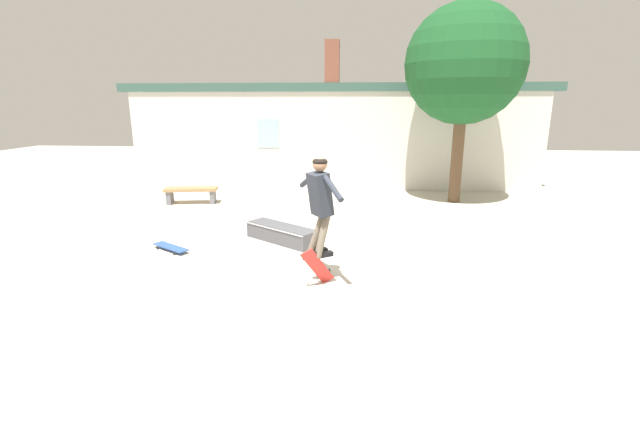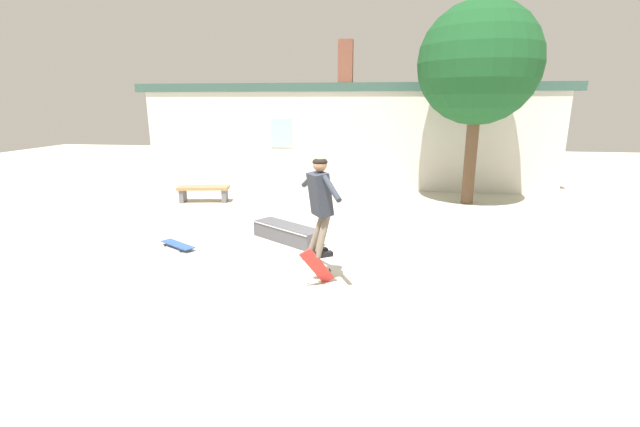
# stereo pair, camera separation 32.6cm
# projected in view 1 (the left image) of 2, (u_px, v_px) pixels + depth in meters

# --- Properties ---
(ground_plane) EXTENTS (40.00, 40.00, 0.00)m
(ground_plane) POSITION_uv_depth(u_px,v_px,m) (303.00, 276.00, 6.91)
(ground_plane) COLOR beige
(building_backdrop) EXTENTS (13.76, 0.52, 4.56)m
(building_backdrop) POSITION_uv_depth(u_px,v_px,m) (332.00, 135.00, 13.64)
(building_backdrop) COLOR beige
(building_backdrop) RESTS_ON ground_plane
(tree_right) EXTENTS (3.13, 3.13, 5.26)m
(tree_right) POSITION_uv_depth(u_px,v_px,m) (464.00, 65.00, 11.21)
(tree_right) COLOR brown
(tree_right) RESTS_ON ground_plane
(park_bench) EXTENTS (1.47, 0.71, 0.45)m
(park_bench) POSITION_uv_depth(u_px,v_px,m) (191.00, 192.00, 11.83)
(park_bench) COLOR #99754C
(park_bench) RESTS_ON ground_plane
(skate_ledge) EXTENTS (1.57, 1.29, 0.33)m
(skate_ledge) POSITION_uv_depth(u_px,v_px,m) (282.00, 234.00, 8.61)
(skate_ledge) COLOR #4C4C51
(skate_ledge) RESTS_ON ground_plane
(skater) EXTENTS (0.76, 1.10, 1.49)m
(skater) POSITION_uv_depth(u_px,v_px,m) (320.00, 198.00, 6.27)
(skater) COLOR #282D38
(skateboard_flipping) EXTENTS (0.48, 0.46, 0.72)m
(skateboard_flipping) POSITION_uv_depth(u_px,v_px,m) (318.00, 266.00, 6.45)
(skateboard_flipping) COLOR red
(skateboard_resting) EXTENTS (0.84, 0.63, 0.08)m
(skateboard_resting) POSITION_uv_depth(u_px,v_px,m) (171.00, 247.00, 8.09)
(skateboard_resting) COLOR #2D519E
(skateboard_resting) RESTS_ON ground_plane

